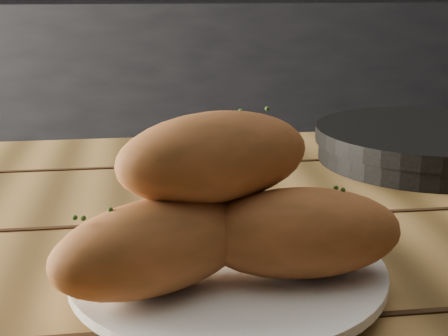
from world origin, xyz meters
TOP-DOWN VIEW (x-y plane):
  - counter at (0.00, 1.70)m, footprint 2.80×0.60m
  - plate at (-0.12, -0.67)m, footprint 0.25×0.25m
  - bread_rolls at (-0.12, -0.68)m, footprint 0.27×0.23m
  - skillet at (0.19, -0.36)m, footprint 0.42×0.29m

SIDE VIEW (x-z plane):
  - counter at x=0.00m, z-range 0.00..0.90m
  - plate at x=-0.12m, z-range 0.75..0.77m
  - skillet at x=0.19m, z-range 0.75..0.80m
  - bread_rolls at x=-0.12m, z-range 0.75..0.88m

